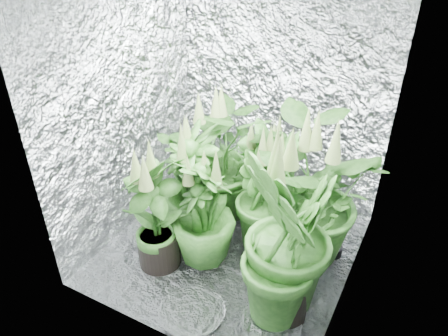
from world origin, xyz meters
TOP-DOWN VIEW (x-y plane):
  - ground at (0.00, 0.00)m, footprint 1.60×1.60m
  - walls at (0.00, 0.00)m, footprint 1.62×1.62m
  - plant_a at (-0.25, 0.34)m, footprint 1.12×1.12m
  - plant_b at (0.06, 0.41)m, footprint 0.57×0.57m
  - plant_c at (0.19, 0.16)m, footprint 0.55×0.55m
  - plant_d at (-0.12, -0.16)m, footprint 0.54×0.54m
  - plant_e at (0.45, 0.17)m, footprint 0.95×0.95m
  - plant_f at (-0.36, -0.34)m, footprint 0.57×0.57m
  - plant_g at (0.52, -0.35)m, footprint 0.76×0.76m
  - plant_h at (-0.28, 0.00)m, footprint 0.67×0.67m
  - circulation_fan at (0.62, 0.30)m, footprint 0.14×0.27m
  - plant_label at (0.58, -0.38)m, footprint 0.05×0.03m

SIDE VIEW (x-z plane):
  - ground at x=0.00m, z-range 0.00..0.00m
  - circulation_fan at x=0.62m, z-range -0.02..0.29m
  - plant_label at x=0.58m, z-range 0.26..0.34m
  - plant_d at x=-0.12m, z-range -0.04..0.81m
  - plant_b at x=0.06m, z-range -0.04..0.82m
  - plant_f at x=-0.36m, z-range -0.05..0.89m
  - plant_c at x=0.19m, z-range -0.04..0.90m
  - plant_h at x=-0.28m, z-range -0.04..0.91m
  - plant_a at x=-0.25m, z-range -0.03..1.02m
  - plant_e at x=0.45m, z-range -0.03..1.03m
  - plant_g at x=0.52m, z-range -0.04..1.17m
  - walls at x=0.00m, z-range 0.00..2.00m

